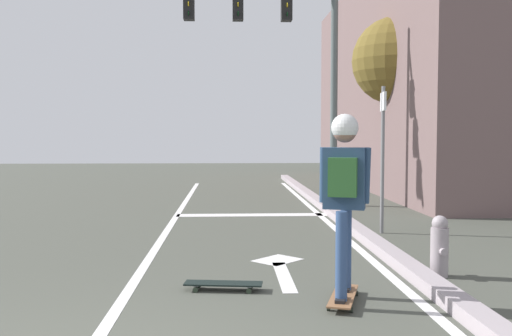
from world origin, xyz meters
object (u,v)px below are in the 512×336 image
(street_sign_post, at_px, (383,138))
(traffic_signal_mast, at_px, (277,38))
(skateboard, at_px, (343,296))
(fire_hydrant, at_px, (439,246))
(roadside_tree, at_px, (396,62))
(spare_skateboard, at_px, (223,284))
(skater, at_px, (344,180))

(street_sign_post, bearing_deg, traffic_signal_mast, 110.64)
(skateboard, distance_m, street_sign_post, 4.36)
(traffic_signal_mast, xyz_separation_m, fire_hydrant, (1.28, -6.61, -3.44))
(traffic_signal_mast, relative_size, roadside_tree, 1.12)
(roadside_tree, bearing_deg, spare_skateboard, -116.74)
(fire_hydrant, height_order, roadside_tree, roadside_tree)
(skateboard, distance_m, spare_skateboard, 1.25)
(street_sign_post, distance_m, fire_hydrant, 3.13)
(traffic_signal_mast, height_order, fire_hydrant, traffic_signal_mast)
(skater, relative_size, spare_skateboard, 2.10)
(skateboard, bearing_deg, street_sign_post, 69.67)
(traffic_signal_mast, distance_m, roadside_tree, 3.52)
(street_sign_post, height_order, roadside_tree, roadside_tree)
(traffic_signal_mast, bearing_deg, roadside_tree, 25.68)
(skateboard, distance_m, roadside_tree, 10.21)
(skater, relative_size, roadside_tree, 0.37)
(traffic_signal_mast, distance_m, fire_hydrant, 7.56)
(skater, height_order, spare_skateboard, skater)
(roadside_tree, bearing_deg, street_sign_post, -108.52)
(spare_skateboard, bearing_deg, skateboard, -22.96)
(skater, xyz_separation_m, fire_hydrant, (1.30, 0.97, -0.84))
(skateboard, distance_m, traffic_signal_mast, 8.43)
(street_sign_post, relative_size, roadside_tree, 0.52)
(street_sign_post, bearing_deg, fire_hydrant, -92.52)
(street_sign_post, bearing_deg, skateboard, -110.33)
(skateboard, height_order, skater, skater)
(skateboard, height_order, fire_hydrant, fire_hydrant)
(fire_hydrant, distance_m, roadside_tree, 8.91)
(skateboard, height_order, street_sign_post, street_sign_post)
(skater, xyz_separation_m, spare_skateboard, (-1.15, 0.50, -1.11))
(skateboard, height_order, spare_skateboard, spare_skateboard)
(skateboard, xyz_separation_m, traffic_signal_mast, (0.02, 7.56, 3.72))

